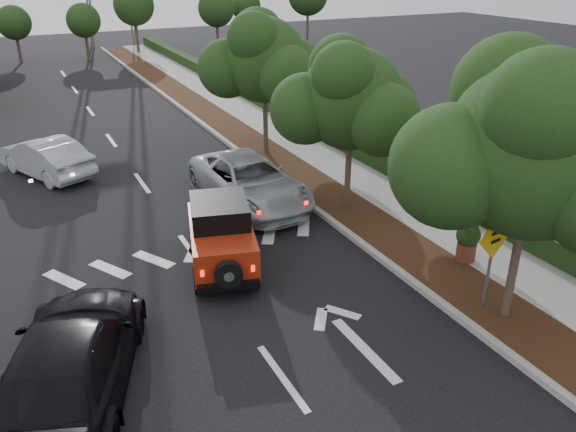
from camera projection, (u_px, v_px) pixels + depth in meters
ground at (282, 378)px, 11.41m from camera, size 120.00×120.00×0.00m
curb at (254, 163)px, 22.96m from camera, size 0.20×70.00×0.15m
planting_strip at (276, 159)px, 23.38m from camera, size 1.80×70.00×0.12m
sidewalk at (316, 153)px, 24.15m from camera, size 2.00×70.00×0.12m
hedge at (344, 141)px, 24.58m from camera, size 0.80×70.00×0.80m
transmission_tower at (115, 46)px, 52.71m from camera, size 7.00×4.00×28.00m
street_tree_near at (504, 318)px, 13.28m from camera, size 3.80×3.80×5.92m
street_tree_mid at (346, 209)px, 18.95m from camera, size 3.20×3.20×5.32m
street_tree_far at (266, 154)px, 24.21m from camera, size 3.40×3.40×5.62m
red_jeep at (221, 234)px, 15.19m from camera, size 2.44×3.83×1.88m
silver_suv_ahead at (249, 181)px, 19.13m from camera, size 2.92×5.79×1.57m
black_suv_oncoming at (70, 360)px, 10.67m from camera, size 4.08×6.01×1.62m
silver_sedan_oncoming at (45, 157)px, 21.57m from camera, size 3.34×4.77×1.49m
speed_hump_sign at (493, 248)px, 12.88m from camera, size 1.14×0.18×2.44m
terracotta_planter at (468, 238)px, 15.32m from camera, size 0.66×0.66×1.15m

